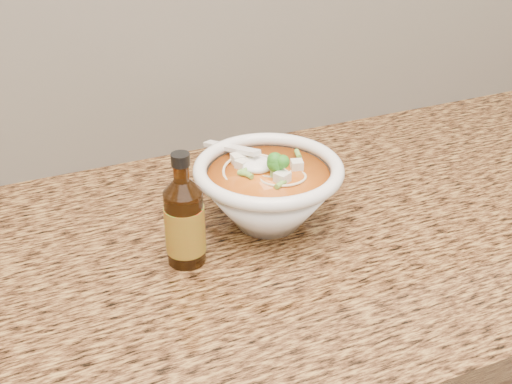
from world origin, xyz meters
name	(u,v)px	position (x,y,z in m)	size (l,w,h in m)	color
counter_slab	(195,262)	(0.00, 1.68, 0.88)	(4.00, 0.68, 0.04)	olive
soup_bowl	(268,192)	(0.13, 1.70, 0.95)	(0.22, 0.25, 0.12)	white
hot_sauce_bottle	(185,222)	(-0.02, 1.66, 0.96)	(0.07, 0.07, 0.17)	#321906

